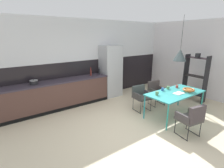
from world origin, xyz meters
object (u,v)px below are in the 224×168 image
Objects in this scene: cooking_pot at (34,82)px; bottle_spice_small at (91,72)px; armchair_corner_seat at (141,94)px; open_shelf_unit at (195,77)px; refrigerator_column at (111,71)px; mug_wide_latte at (163,89)px; armchair_head_of_table at (192,117)px; bottle_wine_green at (99,71)px; dining_table at (175,94)px; mug_glass_clear at (157,93)px; pendant_lamp_over_table_near at (180,55)px; fruit_bowl at (189,90)px; open_book at (179,93)px; mug_white_ceramic at (168,88)px; mug_dark_espresso at (177,86)px; armchair_far_side at (156,90)px.

bottle_spice_small reaches higher than cooking_pot.
open_shelf_unit is (2.17, -0.51, 0.34)m from armchair_corner_seat.
mug_wide_latte is at bearing -83.12° from refrigerator_column.
armchair_head_of_table is 3.08× the size of bottle_wine_green.
cooking_pot is 0.89× the size of bottle_wine_green.
cooking_pot is (-2.58, 3.43, 0.46)m from armchair_head_of_table.
mug_glass_clear reaches higher than dining_table.
pendant_lamp_over_table_near reaches higher than armchair_head_of_table.
armchair_head_of_table is at bearing -144.45° from fruit_bowl.
mug_wide_latte is (-0.16, 0.43, 0.04)m from open_book.
mug_white_ceramic is at bearing 77.14° from open_book.
fruit_bowl is 2.78× the size of mug_dark_espresso.
refrigerator_column reaches higher than open_book.
mug_white_ceramic is at bearing 74.79° from dining_table.
mug_dark_espresso is 0.97× the size of mug_glass_clear.
open_shelf_unit is at bearing 15.97° from open_book.
mug_dark_espresso is 0.60m from mug_wide_latte.
bottle_wine_green is at bearing 108.94° from mug_wide_latte.
mug_white_ceramic is (-0.26, 0.51, -0.01)m from fruit_bowl.
refrigerator_column reaches higher than mug_wide_latte.
armchair_head_of_table is at bearing 91.33° from armchair_corner_seat.
armchair_head_of_table is 2.63× the size of open_book.
open_book is 1.17× the size of bottle_wine_green.
armchair_corner_seat is 1.13m from open_book.
dining_table is 1.02m from armchair_corner_seat.
open_shelf_unit is (2.33, 0.23, 0.07)m from mug_glass_clear.
bottle_spice_small is 0.17× the size of open_shelf_unit.
fruit_bowl is at bearing -12.00° from open_book.
open_book is at bearing -64.56° from bottle_spice_small.
open_book is at bearing -69.54° from mug_wide_latte.
armchair_far_side is 1.11m from open_book.
mug_glass_clear is 0.53× the size of cooking_pot.
open_book is at bearing -74.03° from open_shelf_unit.
cooking_pot is at bearing -14.72° from armchair_far_side.
bottle_spice_small reaches higher than armchair_far_side.
refrigerator_column is 2.51× the size of armchair_corner_seat.
bottle_spice_small is (-0.67, 2.42, 0.24)m from mug_glass_clear.
mug_glass_clear is (-0.61, 0.26, 0.05)m from open_book.
mug_dark_espresso is at bearing 57.17° from armchair_head_of_table.
armchair_head_of_table is 0.48× the size of open_shelf_unit.
mug_white_ceramic is 0.08× the size of open_shelf_unit.
fruit_bowl reaches higher than armchair_head_of_table.
mug_dark_espresso is 1.30m from open_shelf_unit.
armchair_corner_seat is 2.50× the size of open_book.
mug_glass_clear reaches higher than open_book.
armchair_corner_seat is at bearing 78.20° from mug_glass_clear.
bottle_wine_green is at bearing 0.40° from cooking_pot.
dining_table is at bearing 84.09° from open_book.
fruit_bowl is (0.79, -2.74, -0.18)m from refrigerator_column.
cooking_pot is at bearing 136.94° from armchair_head_of_table.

